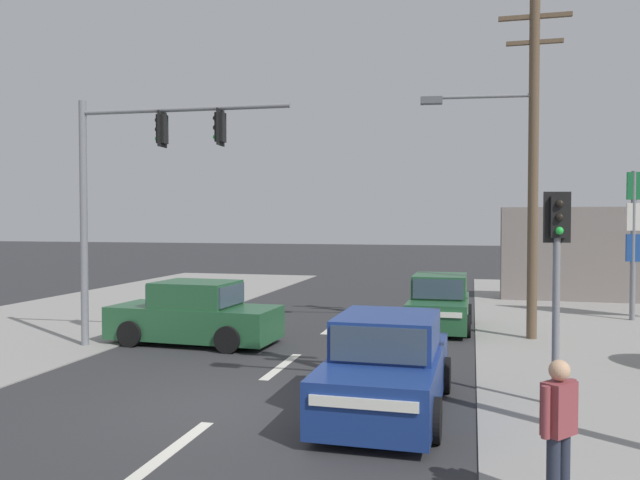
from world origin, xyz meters
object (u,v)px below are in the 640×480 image
at_px(sedan_oncoming_near, 387,367).
at_px(pedestrian_at_kerb, 559,427).
at_px(pedestal_signal_right_kerb, 557,261).
at_px(hatchback_receding_far, 439,304).
at_px(utility_pole_midground_right, 527,157).
at_px(traffic_signal_mast, 132,176).
at_px(sedan_kerbside_parked, 195,315).

distance_m(sedan_oncoming_near, pedestrian_at_kerb, 3.84).
xyz_separation_m(pedestal_signal_right_kerb, hatchback_receding_far, (-2.26, 7.14, -1.71)).
distance_m(pedestal_signal_right_kerb, sedan_oncoming_near, 3.30).
distance_m(utility_pole_midground_right, pedestal_signal_right_kerb, 6.47).
distance_m(traffic_signal_mast, hatchback_receding_far, 9.06).
bearing_deg(sedan_kerbside_parked, pedestrian_at_kerb, -44.43).
distance_m(utility_pole_midground_right, pedestrian_at_kerb, 10.76).
relative_size(utility_pole_midground_right, hatchback_receding_far, 2.40).
relative_size(utility_pole_midground_right, sedan_kerbside_parked, 2.03).
bearing_deg(traffic_signal_mast, utility_pole_midground_right, 20.35).
distance_m(pedestal_signal_right_kerb, pedestrian_at_kerb, 4.31).
relative_size(pedestal_signal_right_kerb, sedan_kerbside_parked, 0.83).
distance_m(traffic_signal_mast, pedestal_signal_right_kerb, 9.81).
bearing_deg(sedan_oncoming_near, pedestal_signal_right_kerb, 18.27).
xyz_separation_m(pedestal_signal_right_kerb, sedan_kerbside_parked, (-8.11, 3.49, -1.71)).
height_order(utility_pole_midground_right, sedan_kerbside_parked, utility_pole_midground_right).
relative_size(traffic_signal_mast, pedestal_signal_right_kerb, 1.69).
bearing_deg(sedan_oncoming_near, sedan_kerbside_parked, 141.13).
height_order(traffic_signal_mast, hatchback_receding_far, traffic_signal_mast).
relative_size(utility_pole_midground_right, pedestrian_at_kerb, 5.37).
height_order(utility_pole_midground_right, pedestrian_at_kerb, utility_pole_midground_right).
bearing_deg(utility_pole_midground_right, sedan_kerbside_parked, -162.57).
height_order(sedan_kerbside_parked, pedestrian_at_kerb, pedestrian_at_kerb).
distance_m(hatchback_receding_far, sedan_oncoming_near, 8.04).
bearing_deg(hatchback_receding_far, utility_pole_midground_right, -25.84).
bearing_deg(sedan_kerbside_parked, pedestal_signal_right_kerb, -23.29).
bearing_deg(pedestal_signal_right_kerb, sedan_oncoming_near, -161.73).
distance_m(sedan_kerbside_parked, sedan_oncoming_near, 6.98).
relative_size(sedan_kerbside_parked, sedan_oncoming_near, 1.01).
distance_m(pedestal_signal_right_kerb, sedan_kerbside_parked, 9.00).
relative_size(sedan_kerbside_parked, hatchback_receding_far, 1.18).
relative_size(sedan_kerbside_parked, pedestrian_at_kerb, 2.64).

